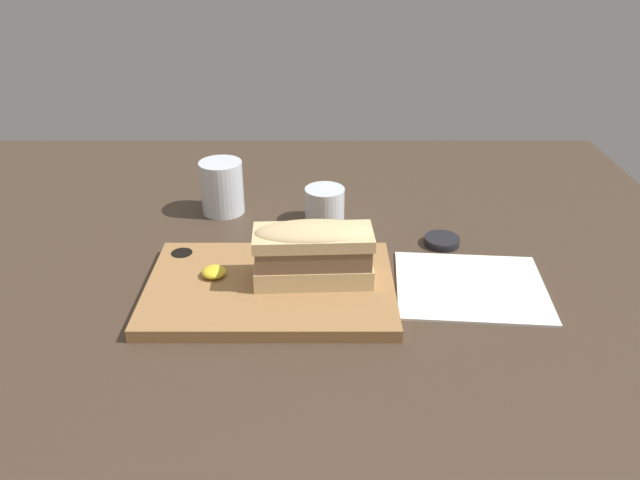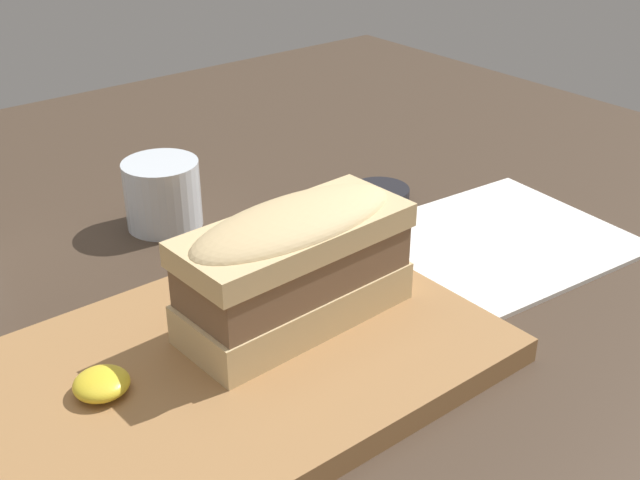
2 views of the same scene
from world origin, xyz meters
TOP-DOWN VIEW (x-y plane):
  - dining_table at (0.00, 0.00)cm, footprint 145.09×122.30cm
  - serving_board at (1.08, -4.82)cm, footprint 35.35×23.56cm
  - sandwich at (7.33, -4.18)cm, footprint 17.05×7.73cm
  - mustard_dollop at (-7.11, -3.22)cm, footprint 3.55×3.55cm
  - wine_glass at (9.12, 18.26)cm, footprint 6.95×6.95cm
  - napkin at (30.41, -3.49)cm, footprint 22.97×19.97cm
  - condiment_dish at (28.42, 9.77)cm, footprint 5.78×5.78cm

SIDE VIEW (x-z plane):
  - dining_table at x=0.00cm, z-range 0.00..2.00cm
  - napkin at x=30.41cm, z-range 2.00..2.40cm
  - condiment_dish at x=28.42cm, z-range 2.00..3.26cm
  - serving_board at x=1.08cm, z-range 1.98..3.87cm
  - mustard_dollop at x=-7.11cm, z-range 3.85..5.27cm
  - wine_glass at x=9.12cm, z-range 1.84..8.12cm
  - sandwich at x=7.33cm, z-range 4.19..13.13cm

